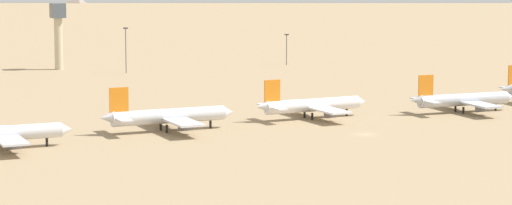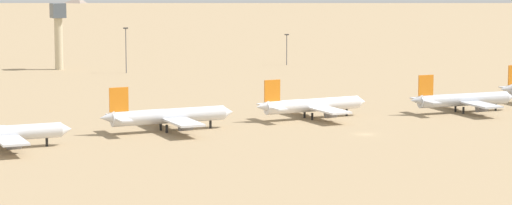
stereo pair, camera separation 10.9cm
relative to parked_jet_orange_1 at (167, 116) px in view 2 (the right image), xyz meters
The scene contains 7 objects.
ground 50.06m from the parked_jet_orange_1, 32.10° to the right, with size 4000.00×4000.00×0.00m, color #9E8460.
parked_jet_orange_1 is the anchor object (origin of this frame).
parked_jet_orange_2 43.42m from the parked_jet_orange_1, ahead, with size 34.16×28.54×11.33m.
parked_jet_orange_3 87.64m from the parked_jet_orange_1, ahead, with size 34.03×28.73×11.24m.
control_tower 160.16m from the parked_jet_orange_1, 83.28° to the left, with size 5.20×5.20×25.75m.
light_pole_mid 171.38m from the parked_jet_orange_1, 51.71° to the left, with size 1.80×0.50×12.57m.
light_pole_east 140.57m from the parked_jet_orange_1, 74.38° to the left, with size 1.80×0.50×17.18m.
Camera 2 is at (-145.70, -230.85, 44.89)m, focal length 77.42 mm.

